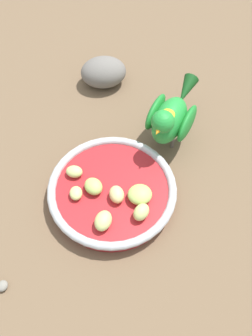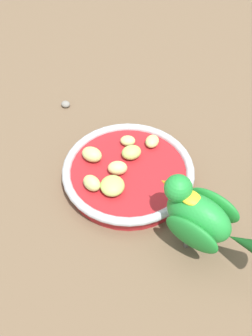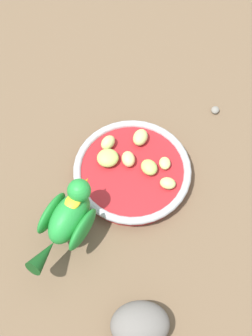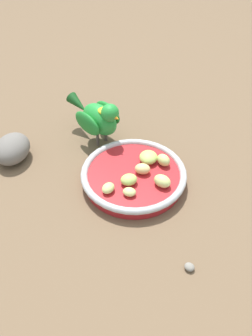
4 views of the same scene
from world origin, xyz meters
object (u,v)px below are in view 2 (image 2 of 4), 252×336
object	(u,v)px
apple_piece_0	(131,152)
apple_piece_4	(93,153)
apple_piece_3	(92,183)
pebble_0	(66,104)
apple_piece_2	(112,186)
feeding_bowl	(128,173)
apple_piece_1	(128,141)
apple_piece_6	(152,141)
parrot	(201,216)
apple_piece_5	(118,168)

from	to	relation	value
apple_piece_0	apple_piece_4	distance (m)	0.06
apple_piece_3	pebble_0	bearing A→B (deg)	128.22
apple_piece_3	apple_piece_2	bearing A→B (deg)	13.83
feeding_bowl	apple_piece_1	size ratio (longest dim) A/B	8.44
apple_piece_2	apple_piece_4	distance (m)	0.08
apple_piece_3	apple_piece_6	bearing A→B (deg)	66.00
feeding_bowl	parrot	xyz separation A→B (m)	(0.14, -0.08, 0.05)
apple_piece_1	apple_piece_4	xyz separation A→B (m)	(-0.04, -0.05, 0.00)
apple_piece_4	apple_piece_5	xyz separation A→B (m)	(0.05, -0.01, -0.00)
parrot	apple_piece_1	bearing A→B (deg)	-24.37
apple_piece_5	apple_piece_6	world-z (taller)	apple_piece_5
apple_piece_0	apple_piece_6	world-z (taller)	apple_piece_0
apple_piece_1	apple_piece_3	bearing A→B (deg)	-98.09
apple_piece_2	apple_piece_4	size ratio (longest dim) A/B	1.13
feeding_bowl	apple_piece_5	bearing A→B (deg)	-141.00
parrot	apple_piece_0	bearing A→B (deg)	-21.39
feeding_bowl	pebble_0	xyz separation A→B (m)	(-0.18, 0.13, -0.01)
apple_piece_3	pebble_0	xyz separation A→B (m)	(-0.15, 0.18, -0.03)
apple_piece_5	parrot	size ratio (longest dim) A/B	0.19
apple_piece_1	feeding_bowl	bearing A→B (deg)	-67.32
apple_piece_0	apple_piece_2	world-z (taller)	apple_piece_2
apple_piece_3	apple_piece_6	xyz separation A→B (m)	(0.06, 0.12, -0.00)
apple_piece_0	pebble_0	distance (m)	0.21
apple_piece_6	parrot	size ratio (longest dim) A/B	0.17
feeding_bowl	apple_piece_0	distance (m)	0.03
parrot	apple_piece_2	bearing A→B (deg)	4.14
apple_piece_1	apple_piece_2	bearing A→B (deg)	-81.40
apple_piece_0	parrot	xyz separation A→B (m)	(0.14, -0.11, 0.03)
feeding_bowl	apple_piece_0	world-z (taller)	apple_piece_0
apple_piece_5	apple_piece_0	bearing A→B (deg)	79.03
apple_piece_3	apple_piece_4	bearing A→B (deg)	113.69
feeding_bowl	apple_piece_0	size ratio (longest dim) A/B	6.51
apple_piece_6	pebble_0	world-z (taller)	apple_piece_6
apple_piece_3	apple_piece_5	distance (m)	0.05
apple_piece_2	apple_piece_5	distance (m)	0.04
apple_piece_6	apple_piece_1	bearing A→B (deg)	-161.47
apple_piece_1	apple_piece_6	xyz separation A→B (m)	(0.04, 0.01, 0.00)
apple_piece_0	apple_piece_5	distance (m)	0.04
apple_piece_2	parrot	world-z (taller)	parrot
parrot	pebble_0	xyz separation A→B (m)	(-0.32, 0.21, -0.06)
apple_piece_5	pebble_0	world-z (taller)	apple_piece_5
apple_piece_4	apple_piece_6	bearing A→B (deg)	38.76
apple_piece_3	apple_piece_6	world-z (taller)	apple_piece_3
feeding_bowl	parrot	distance (m)	0.16
apple_piece_4	apple_piece_0	bearing A→B (deg)	24.26
apple_piece_0	apple_piece_3	distance (m)	0.09
apple_piece_2	apple_piece_1	bearing A→B (deg)	98.60
apple_piece_4	parrot	world-z (taller)	parrot
feeding_bowl	pebble_0	world-z (taller)	feeding_bowl
apple_piece_0	apple_piece_1	bearing A→B (deg)	122.92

